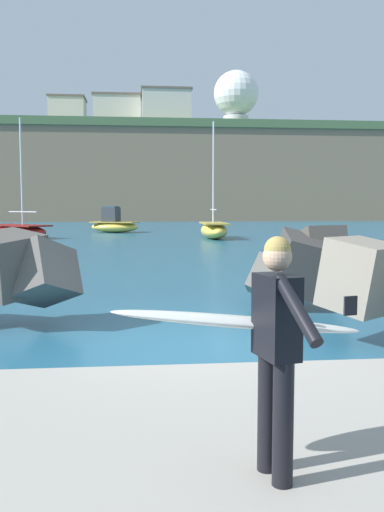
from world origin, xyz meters
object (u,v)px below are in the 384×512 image
at_px(station_building_central, 117,112).
at_px(station_building_west, 166,108).
at_px(boat_near_left, 214,230).
at_px(boat_mid_left, 20,230).
at_px(surfer_with_board, 265,336).
at_px(radar_dome, 236,97).
at_px(station_building_east, 68,116).
at_px(boat_near_right, 114,224).

bearing_deg(station_building_central, station_building_west, -24.06).
xyz_separation_m(boat_near_left, boat_mid_left, (-13.46, 1.82, -0.08)).
height_order(surfer_with_board, station_building_west, station_building_west).
bearing_deg(radar_dome, station_building_west, -141.81).
bearing_deg(station_building_west, station_building_east, 140.95).
distance_m(boat_mid_left, station_building_east, 63.72).
bearing_deg(station_building_west, boat_near_left, -89.24).
height_order(boat_mid_left, station_building_central, station_building_central).
bearing_deg(station_building_west, boat_near_right, -99.41).
xyz_separation_m(boat_near_left, station_building_west, (-0.65, 49.39, 16.91)).
relative_size(boat_near_right, station_building_east, 0.72).
distance_m(boat_near_right, station_building_east, 57.00).
xyz_separation_m(boat_mid_left, radar_dome, (25.66, 57.68, 20.82)).
distance_m(boat_near_left, boat_near_right, 12.05).
bearing_deg(boat_near_right, surfer_with_board, -86.13).
bearing_deg(boat_mid_left, station_building_west, 74.93).
bearing_deg(radar_dome, boat_mid_left, -113.98).
bearing_deg(boat_mid_left, station_building_central, 84.20).
bearing_deg(surfer_with_board, station_building_west, 87.46).
bearing_deg(boat_near_right, station_building_central, 91.38).
bearing_deg(boat_mid_left, radar_dome, 66.02).
bearing_deg(station_building_central, boat_near_right, -88.62).
distance_m(surfer_with_board, boat_mid_left, 36.49).
height_order(boat_near_right, radar_dome, radar_dome).
bearing_deg(surfer_with_board, boat_near_left, 82.65).
xyz_separation_m(boat_near_left, boat_near_right, (-7.24, 9.63, 0.07)).
bearing_deg(boat_near_right, boat_mid_left, -128.52).
bearing_deg(station_building_east, boat_near_left, -74.58).
bearing_deg(station_building_east, station_building_west, -39.05).
distance_m(surfer_with_board, station_building_west, 84.54).
bearing_deg(radar_dome, station_building_central, -161.87).
bearing_deg(surfer_with_board, radar_dome, 79.92).
xyz_separation_m(radar_dome, station_building_east, (-29.57, 3.44, -3.24)).
relative_size(surfer_with_board, boat_near_left, 0.26).
relative_size(surfer_with_board, station_building_central, 0.27).
relative_size(boat_near_right, station_building_central, 0.60).
relative_size(boat_near_left, station_building_central, 1.03).
distance_m(boat_near_right, station_building_central, 46.29).
relative_size(radar_dome, station_building_central, 1.42).
bearing_deg(boat_near_right, station_building_east, 100.75).
relative_size(boat_near_left, station_building_west, 1.03).
bearing_deg(radar_dome, station_building_east, 173.36).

